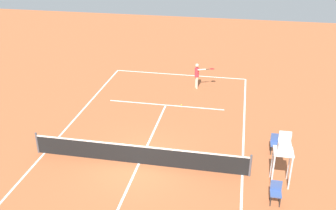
{
  "coord_description": "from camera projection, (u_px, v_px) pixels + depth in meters",
  "views": [
    {
      "loc": [
        -4.14,
        14.34,
        10.12
      ],
      "look_at": [
        -0.44,
        -4.73,
        0.8
      ],
      "focal_mm": 41.31,
      "sensor_mm": 36.0,
      "label": 1
    }
  ],
  "objects": [
    {
      "name": "ground_plane",
      "position": [
        139.0,
        163.0,
        17.78
      ],
      "size": [
        60.0,
        60.0,
        0.0
      ],
      "primitive_type": "plane",
      "color": "#AD5933"
    },
    {
      "name": "court_lines",
      "position": [
        139.0,
        163.0,
        17.78
      ],
      "size": [
        9.49,
        23.14,
        0.01
      ],
      "color": "white",
      "rests_on": "ground"
    },
    {
      "name": "tennis_net",
      "position": [
        139.0,
        154.0,
        17.56
      ],
      "size": [
        10.09,
        0.1,
        1.07
      ],
      "color": "#4C4C51",
      "rests_on": "ground"
    },
    {
      "name": "player_serving",
      "position": [
        198.0,
        74.0,
        25.34
      ],
      "size": [
        1.31,
        0.6,
        1.7
      ],
      "rotation": [
        0.0,
        0.0,
        1.96
      ],
      "color": "beige",
      "rests_on": "ground"
    },
    {
      "name": "tennis_ball",
      "position": [
        181.0,
        105.0,
        23.32
      ],
      "size": [
        0.07,
        0.07,
        0.07
      ],
      "primitive_type": "sphere",
      "color": "#CCE033",
      "rests_on": "ground"
    },
    {
      "name": "umpire_chair",
      "position": [
        284.0,
        151.0,
        15.78
      ],
      "size": [
        0.8,
        0.8,
        2.41
      ],
      "color": "silver",
      "rests_on": "ground"
    },
    {
      "name": "courtside_chair_near",
      "position": [
        276.0,
        192.0,
        15.1
      ],
      "size": [
        0.44,
        0.46,
        0.95
      ],
      "color": "#262626",
      "rests_on": "ground"
    },
    {
      "name": "courtside_chair_mid",
      "position": [
        275.0,
        143.0,
        18.41
      ],
      "size": [
        0.44,
        0.46,
        0.95
      ],
      "color": "#262626",
      "rests_on": "ground"
    }
  ]
}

